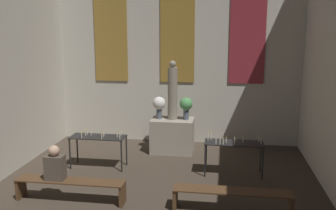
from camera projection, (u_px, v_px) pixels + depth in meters
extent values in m
cube|color=beige|center=(178.00, 47.00, 10.57)|extent=(7.11, 0.12, 5.53)
cube|color=olive|center=(111.00, 27.00, 10.66)|extent=(0.96, 0.03, 3.10)
cube|color=olive|center=(177.00, 27.00, 10.38)|extent=(0.96, 0.03, 3.10)
cube|color=maroon|center=(248.00, 27.00, 10.10)|extent=(0.96, 0.03, 3.10)
cube|color=gray|center=(172.00, 135.00, 10.03)|extent=(1.12, 0.74, 0.91)
cylinder|color=gray|center=(173.00, 94.00, 9.80)|extent=(0.26, 0.26, 1.38)
sphere|color=gray|center=(173.00, 64.00, 9.65)|extent=(0.18, 0.18, 0.18)
cylinder|color=#4C5666|center=(159.00, 113.00, 9.96)|extent=(0.14, 0.14, 0.30)
sphere|color=silver|center=(159.00, 103.00, 9.91)|extent=(0.34, 0.34, 0.34)
cylinder|color=#4C5666|center=(186.00, 114.00, 9.86)|extent=(0.14, 0.14, 0.30)
sphere|color=#4C9351|center=(186.00, 104.00, 9.80)|extent=(0.34, 0.34, 0.34)
cube|color=black|center=(98.00, 137.00, 8.85)|extent=(1.31, 0.51, 0.02)
cylinder|color=black|center=(70.00, 154.00, 8.80)|extent=(0.04, 0.04, 0.74)
cylinder|color=black|center=(121.00, 157.00, 8.62)|extent=(0.04, 0.04, 0.74)
cylinder|color=black|center=(77.00, 148.00, 9.23)|extent=(0.04, 0.04, 0.74)
cylinder|color=black|center=(126.00, 151.00, 9.05)|extent=(0.04, 0.04, 0.74)
cylinder|color=silver|center=(102.00, 137.00, 8.64)|extent=(0.02, 0.02, 0.10)
sphere|color=#F9CC4C|center=(102.00, 134.00, 8.63)|extent=(0.02, 0.02, 0.02)
cylinder|color=silver|center=(87.00, 132.00, 8.95)|extent=(0.02, 0.02, 0.13)
sphere|color=#F9CC4C|center=(87.00, 129.00, 8.94)|extent=(0.02, 0.02, 0.02)
cylinder|color=silver|center=(85.00, 133.00, 8.90)|extent=(0.02, 0.02, 0.14)
sphere|color=#F9CC4C|center=(85.00, 129.00, 8.89)|extent=(0.02, 0.02, 0.02)
cylinder|color=silver|center=(82.00, 136.00, 8.72)|extent=(0.02, 0.02, 0.11)
sphere|color=#F9CC4C|center=(81.00, 133.00, 8.71)|extent=(0.02, 0.02, 0.02)
cylinder|color=silver|center=(117.00, 134.00, 8.76)|extent=(0.02, 0.02, 0.15)
sphere|color=#F9CC4C|center=(117.00, 131.00, 8.74)|extent=(0.02, 0.02, 0.02)
cylinder|color=silver|center=(103.00, 135.00, 8.82)|extent=(0.02, 0.02, 0.09)
sphere|color=#F9CC4C|center=(103.00, 132.00, 8.81)|extent=(0.02, 0.02, 0.02)
cylinder|color=silver|center=(91.00, 133.00, 8.93)|extent=(0.02, 0.02, 0.09)
sphere|color=#F9CC4C|center=(91.00, 131.00, 8.92)|extent=(0.02, 0.02, 0.02)
cylinder|color=silver|center=(121.00, 133.00, 8.91)|extent=(0.02, 0.02, 0.11)
sphere|color=#F9CC4C|center=(121.00, 131.00, 8.89)|extent=(0.02, 0.02, 0.02)
cylinder|color=silver|center=(85.00, 133.00, 8.96)|extent=(0.02, 0.02, 0.11)
sphere|color=#F9CC4C|center=(85.00, 130.00, 8.94)|extent=(0.02, 0.02, 0.02)
cylinder|color=silver|center=(104.00, 133.00, 8.94)|extent=(0.02, 0.02, 0.12)
sphere|color=#F9CC4C|center=(104.00, 130.00, 8.93)|extent=(0.02, 0.02, 0.02)
cylinder|color=silver|center=(120.00, 136.00, 8.62)|extent=(0.02, 0.02, 0.15)
sphere|color=#F9CC4C|center=(120.00, 133.00, 8.60)|extent=(0.02, 0.02, 0.02)
cube|color=black|center=(234.00, 143.00, 8.38)|extent=(1.31, 0.51, 0.02)
cylinder|color=black|center=(205.00, 161.00, 8.33)|extent=(0.04, 0.04, 0.74)
cylinder|color=black|center=(263.00, 164.00, 8.15)|extent=(0.04, 0.04, 0.74)
cylinder|color=black|center=(206.00, 154.00, 8.77)|extent=(0.04, 0.04, 0.74)
cylinder|color=black|center=(261.00, 157.00, 8.59)|extent=(0.04, 0.04, 0.74)
cylinder|color=silver|center=(243.00, 139.00, 8.38)|extent=(0.02, 0.02, 0.17)
sphere|color=#F9CC4C|center=(243.00, 135.00, 8.36)|extent=(0.02, 0.02, 0.02)
cylinder|color=silver|center=(208.00, 137.00, 8.53)|extent=(0.02, 0.02, 0.17)
sphere|color=#F9CC4C|center=(208.00, 132.00, 8.51)|extent=(0.02, 0.02, 0.02)
cylinder|color=silver|center=(235.00, 141.00, 8.23)|extent=(0.02, 0.02, 0.14)
sphere|color=#F9CC4C|center=(235.00, 138.00, 8.22)|extent=(0.02, 0.02, 0.02)
cylinder|color=silver|center=(226.00, 140.00, 8.36)|extent=(0.02, 0.02, 0.10)
sphere|color=#F9CC4C|center=(226.00, 138.00, 8.35)|extent=(0.02, 0.02, 0.02)
cylinder|color=silver|center=(259.00, 139.00, 8.40)|extent=(0.02, 0.02, 0.14)
sphere|color=#F9CC4C|center=(259.00, 136.00, 8.38)|extent=(0.02, 0.02, 0.02)
cylinder|color=silver|center=(216.00, 141.00, 8.27)|extent=(0.02, 0.02, 0.11)
sphere|color=#F9CC4C|center=(216.00, 138.00, 8.25)|extent=(0.02, 0.02, 0.02)
cylinder|color=silver|center=(223.00, 142.00, 8.22)|extent=(0.02, 0.02, 0.11)
sphere|color=#F9CC4C|center=(223.00, 139.00, 8.21)|extent=(0.02, 0.02, 0.02)
cylinder|color=silver|center=(220.00, 142.00, 8.22)|extent=(0.02, 0.02, 0.12)
sphere|color=#F9CC4C|center=(220.00, 139.00, 8.21)|extent=(0.02, 0.02, 0.02)
cylinder|color=silver|center=(261.00, 142.00, 8.24)|extent=(0.02, 0.02, 0.11)
sphere|color=#F9CC4C|center=(261.00, 139.00, 8.22)|extent=(0.02, 0.02, 0.02)
cylinder|color=silver|center=(211.00, 136.00, 8.56)|extent=(0.02, 0.02, 0.18)
sphere|color=#F9CC4C|center=(211.00, 132.00, 8.54)|extent=(0.02, 0.02, 0.02)
cylinder|color=silver|center=(223.00, 137.00, 8.56)|extent=(0.02, 0.02, 0.15)
sphere|color=#F9CC4C|center=(223.00, 133.00, 8.55)|extent=(0.02, 0.02, 0.02)
cube|color=#4C331E|center=(70.00, 181.00, 7.14)|extent=(2.12, 0.36, 0.03)
cube|color=#4C331E|center=(21.00, 188.00, 7.34)|extent=(0.06, 0.32, 0.40)
cube|color=#4C331E|center=(123.00, 195.00, 7.03)|extent=(0.06, 0.32, 0.40)
cube|color=#4C331E|center=(232.00, 191.00, 6.70)|extent=(2.12, 0.36, 0.03)
cube|color=#4C331E|center=(175.00, 198.00, 6.89)|extent=(0.06, 0.32, 0.40)
cube|color=#4C331E|center=(291.00, 206.00, 6.59)|extent=(0.06, 0.32, 0.40)
cube|color=#4C4238|center=(55.00, 168.00, 7.14)|extent=(0.36, 0.24, 0.47)
sphere|color=tan|center=(54.00, 151.00, 7.07)|extent=(0.21, 0.21, 0.21)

